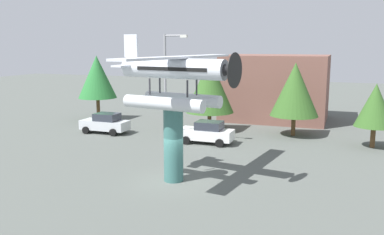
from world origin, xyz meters
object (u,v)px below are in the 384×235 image
floatplane_monument (175,77)px  car_near_silver (105,123)px  car_mid_white (207,132)px  tree_east (210,85)px  tree_west (97,77)px  streetlight_primary (168,83)px  tree_far_east (375,105)px  display_pedestal (173,145)px  storefront_building (276,87)px  tree_center_back (295,89)px

floatplane_monument → car_near_silver: floatplane_monument is taller
car_mid_white → tree_east: 5.84m
car_near_silver → tree_east: size_ratio=0.65×
tree_west → car_mid_white: bearing=-23.6°
streetlight_primary → tree_east: bearing=79.9°
car_near_silver → tree_west: size_ratio=0.64×
tree_west → tree_far_east: tree_west is taller
display_pedestal → car_near_silver: 14.49m
floatplane_monument → tree_far_east: bearing=57.5°
display_pedestal → storefront_building: bearing=84.4°
tree_east → storefront_building: bearing=60.7°
tree_center_back → tree_far_east: 6.49m
floatplane_monument → tree_west: floatplane_monument is taller
storefront_building → floatplane_monument: bearing=-95.3°
display_pedestal → tree_east: (-2.38, 13.93, 1.98)m
floatplane_monument → tree_west: 21.42m
tree_far_east → car_mid_white: bearing=-165.9°
car_mid_white → tree_west: tree_west is taller
display_pedestal → storefront_building: 22.14m
display_pedestal → floatplane_monument: bearing=-9.1°
tree_west → tree_center_back: 19.79m
floatplane_monument → streetlight_primary: 8.31m
display_pedestal → tree_west: bearing=134.2°
storefront_building → tree_center_back: bearing=-69.9°
streetlight_primary → tree_west: (-11.28, 7.89, -0.42)m
floatplane_monument → car_near_silver: 15.38m
streetlight_primary → storefront_building: bearing=68.7°
display_pedestal → tree_center_back: (4.94, 14.40, 1.85)m
streetlight_primary → floatplane_monument: bearing=-63.5°
streetlight_primary → tree_west: streetlight_primary is taller
car_near_silver → car_mid_white: same height
display_pedestal → car_mid_white: (-1.06, 9.22, -1.22)m
storefront_building → tree_west: 18.31m
display_pedestal → car_near_silver: (-10.60, 9.80, -1.22)m
floatplane_monument → tree_center_back: (4.81, 14.42, -1.92)m
storefront_building → tree_east: 9.29m
display_pedestal → streetlight_primary: bearing=115.8°
car_near_silver → tree_east: 9.74m
streetlight_primary → storefront_building: 15.79m
car_near_silver → tree_far_east: tree_far_east is taller
car_near_silver → streetlight_primary: bearing=160.9°
tree_far_east → tree_east: bearing=172.9°
display_pedestal → car_mid_white: size_ratio=1.00×
display_pedestal → tree_far_east: size_ratio=0.87×
car_near_silver → tree_center_back: 16.49m
floatplane_monument → tree_center_back: 15.32m
streetlight_primary → tree_center_back: size_ratio=1.35×
streetlight_primary → tree_west: 13.77m
car_mid_white → tree_east: size_ratio=0.65×
car_mid_white → car_near_silver: bearing=-3.5°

